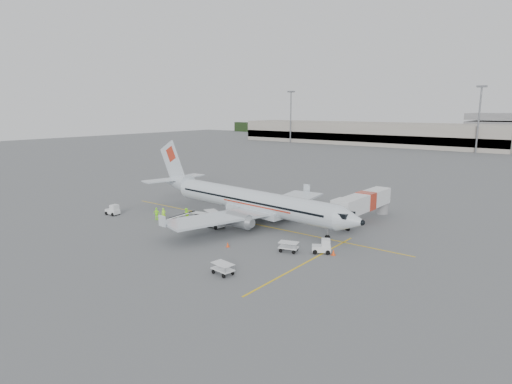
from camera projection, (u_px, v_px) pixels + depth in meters
ground at (247, 222)px, 56.55m from camera, size 360.00×360.00×0.00m
stripe_lead at (247, 222)px, 56.55m from camera, size 44.00×0.20×0.01m
stripe_cross at (307, 262)px, 41.95m from camera, size 0.20×20.00×0.01m
terminal_west at (366, 133)px, 180.71m from camera, size 110.00×22.00×9.00m
treeline at (490, 135)px, 192.05m from camera, size 300.00×3.00×6.00m
mast_west at (291, 117)px, 188.09m from camera, size 3.20×1.20×22.00m
mast_center at (479, 120)px, 143.19m from camera, size 3.20×1.20×22.00m
aircraft at (252, 186)px, 56.01m from camera, size 37.58×30.68×9.71m
jet_bridge at (365, 207)px, 56.75m from camera, size 3.37×15.07×3.93m
belt_loader at (182, 216)px, 54.57m from camera, size 5.17×2.04×2.78m
tug_fore at (321, 246)px, 44.50m from camera, size 2.24×1.95×1.50m
tug_mid at (215, 221)px, 53.98m from camera, size 2.39×1.52×1.76m
tug_aft at (112, 210)px, 60.48m from camera, size 2.04×1.27×1.51m
cart_loaded_a at (200, 217)px, 57.41m from camera, size 2.34×1.75×1.09m
cart_loaded_b at (212, 216)px, 57.48m from camera, size 2.94×2.43×1.33m
cart_empty_a at (223, 269)px, 38.77m from camera, size 2.21×1.49×1.08m
cart_empty_b at (289, 247)px, 44.91m from camera, size 2.29×1.74×1.06m
cone_nose at (333, 252)px, 43.86m from camera, size 0.41×0.41×0.67m
cone_port at (303, 199)px, 70.12m from camera, size 0.37×0.37×0.60m
cone_stbd at (228, 244)px, 46.49m from camera, size 0.35×0.35×0.57m
crew_a at (164, 214)px, 57.74m from camera, size 0.68×0.70×1.62m
crew_b at (186, 215)px, 57.00m from camera, size 1.04×0.92×1.79m
crew_c at (187, 218)px, 55.27m from camera, size 1.20×1.27×1.73m
crew_d at (157, 214)px, 57.75m from camera, size 1.06×0.72×1.68m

